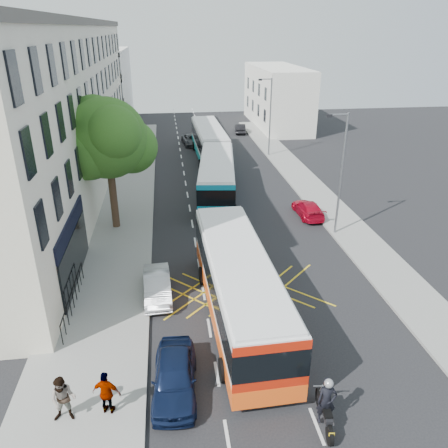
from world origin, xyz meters
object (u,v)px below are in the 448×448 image
object	(u,v)px
motorbike	(326,403)
parked_car_silver	(157,286)
bus_far	(209,141)
lamp_near	(340,169)
lamp_far	(269,113)
red_hatchback	(308,209)
pedestrian_far	(107,393)
bus_near	(239,285)
parked_car_blue	(175,376)
distant_car_dark	(240,128)
distant_car_grey	(191,140)
pedestrian_near	(63,399)
bus_mid	(217,178)
street_tree	(107,139)

from	to	relation	value
motorbike	parked_car_silver	distance (m)	10.68
bus_far	lamp_near	bearing A→B (deg)	-73.39
lamp_far	red_hatchback	size ratio (longest dim) A/B	2.04
pedestrian_far	bus_far	bearing A→B (deg)	-86.06
bus_near	red_hatchback	distance (m)	13.70
red_hatchback	lamp_far	bearing A→B (deg)	-93.86
parked_car_blue	distant_car_dark	xyz separation A→B (m)	(10.00, 44.30, -0.10)
motorbike	distant_car_dark	distance (m)	46.83
distant_car_dark	parked_car_silver	bearing A→B (deg)	80.29
bus_near	parked_car_silver	bearing A→B (deg)	147.58
parked_car_silver	red_hatchback	bearing A→B (deg)	37.59
lamp_near	lamp_far	bearing A→B (deg)	90.00
bus_far	distant_car_dark	size ratio (longest dim) A/B	3.29
motorbike	red_hatchback	xyz separation A→B (m)	(5.16, 18.22, -0.39)
lamp_far	pedestrian_far	xyz separation A→B (m)	(-13.50, -33.50, -3.58)
distant_car_grey	pedestrian_near	distance (m)	40.35
parked_car_silver	red_hatchback	xyz separation A→B (m)	(11.03, 9.30, -0.07)
red_hatchback	distant_car_grey	world-z (taller)	distant_car_grey
pedestrian_far	motorbike	bearing A→B (deg)	-174.73
motorbike	pedestrian_far	size ratio (longest dim) A/B	1.30
parked_car_blue	pedestrian_near	distance (m)	4.00
bus_mid	pedestrian_near	distance (m)	23.02
parked_car_silver	bus_far	bearing A→B (deg)	75.81
street_tree	distant_car_grey	distance (m)	24.77
parked_car_silver	pedestrian_far	world-z (taller)	pedestrian_far
lamp_near	bus_mid	xyz separation A→B (m)	(-7.01, 7.96, -2.89)
lamp_near	parked_car_blue	xyz separation A→B (m)	(-11.10, -12.65, -3.91)
street_tree	motorbike	distance (m)	20.62
street_tree	lamp_far	xyz separation A→B (m)	(14.71, 17.03, -1.68)
bus_mid	parked_car_silver	world-z (taller)	bus_mid
motorbike	distant_car_dark	xyz separation A→B (m)	(4.83, 46.57, -0.36)
motorbike	bus_mid	bearing A→B (deg)	99.24
parked_car_silver	distant_car_grey	distance (m)	32.33
lamp_near	bus_far	xyz separation A→B (m)	(-6.38, 20.22, -2.84)
pedestrian_far	lamp_far	bearing A→B (deg)	-96.10
parked_car_blue	bus_far	bearing A→B (deg)	85.39
lamp_far	distant_car_dark	world-z (taller)	lamp_far
parked_car_blue	pedestrian_near	size ratio (longest dim) A/B	2.24
bus_near	red_hatchback	world-z (taller)	bus_near
bus_far	red_hatchback	size ratio (longest dim) A/B	3.07
motorbike	pedestrian_near	size ratio (longest dim) A/B	1.25
red_hatchback	pedestrian_far	xyz separation A→B (m)	(-12.74, -16.80, 0.47)
bus_near	distant_car_dark	world-z (taller)	bus_near
pedestrian_near	street_tree	bearing A→B (deg)	92.07
lamp_far	red_hatchback	world-z (taller)	lamp_far
lamp_far	bus_near	xyz separation A→B (m)	(-7.92, -28.31, -2.83)
parked_car_blue	distant_car_grey	world-z (taller)	parked_car_blue
lamp_near	lamp_far	distance (m)	20.00
lamp_near	red_hatchback	bearing A→B (deg)	103.01
street_tree	parked_car_blue	distance (m)	16.97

